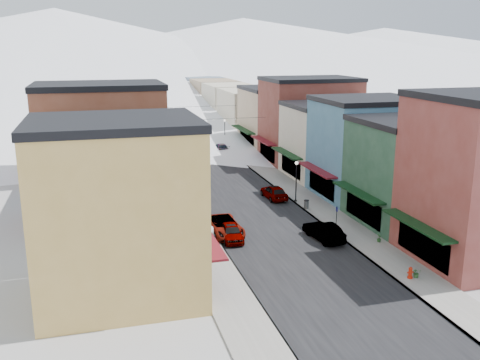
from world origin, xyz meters
TOP-DOWN VIEW (x-y plane):
  - ground at (0.00, 0.00)m, footprint 600.00×600.00m
  - road at (0.00, 60.00)m, footprint 10.00×160.00m
  - sidewalk_left at (-6.60, 60.00)m, footprint 3.20×160.00m
  - sidewalk_right at (6.60, 60.00)m, footprint 3.20×160.00m
  - curb_left at (-5.05, 60.00)m, footprint 0.10×160.00m
  - curb_right at (5.05, 60.00)m, footprint 0.10×160.00m
  - bldg_l_yellow at (-13.19, 4.00)m, footprint 11.30×8.70m
  - bldg_l_cream at (-13.19, 12.50)m, footprint 11.30×8.20m
  - bldg_l_brick_near at (-13.69, 20.50)m, footprint 12.30×8.20m
  - bldg_l_grayblue at (-13.19, 29.00)m, footprint 11.30×9.20m
  - bldg_l_brick_far at (-14.19, 38.00)m, footprint 13.30×9.20m
  - bldg_l_tan at (-13.19, 48.00)m, footprint 11.30×11.20m
  - bldg_r_green at (13.19, 12.00)m, footprint 11.30×9.20m
  - bldg_r_blue at (13.19, 21.00)m, footprint 11.30×9.20m
  - bldg_r_cream at (13.69, 30.00)m, footprint 12.30×9.20m
  - bldg_r_brick_far at (14.19, 39.00)m, footprint 13.30×9.20m
  - bldg_r_tan at (13.19, 49.00)m, footprint 11.30×11.20m
  - distant_blocks at (0.00, 83.00)m, footprint 34.00×55.00m
  - mountain_ridge at (-19.47, 277.18)m, footprint 670.00×340.00m
  - overhead_cables at (0.00, 47.50)m, footprint 16.40×15.04m
  - car_white_suv at (-4.11, 13.26)m, footprint 2.63×5.49m
  - car_silver_sedan at (-3.90, 11.85)m, footprint 1.90×4.17m
  - car_dark_hatch at (-4.30, 34.74)m, footprint 1.81×5.16m
  - car_silver_wagon at (-3.50, 37.84)m, footprint 2.44×5.31m
  - car_green_sedan at (3.50, 9.84)m, footprint 2.13×4.71m
  - car_gray_suv at (3.50, 22.46)m, footprint 1.97×4.47m
  - car_black_sedan at (3.86, 48.11)m, footprint 1.94×4.71m
  - car_lane_silver at (-0.72, 55.84)m, footprint 1.58×3.90m
  - car_lane_white at (0.60, 65.28)m, footprint 2.99×5.94m
  - fire_hydrant at (6.01, 1.00)m, footprint 0.48×0.37m
  - parking_sign at (5.43, 11.52)m, footprint 0.06×0.29m
  - trash_can at (5.28, 17.91)m, footprint 0.50×0.50m
  - streetlamp_near at (5.20, 20.56)m, footprint 0.35×0.35m
  - streetlamp_far at (5.76, 53.17)m, footprint 0.34×0.34m
  - planter_near at (6.50, 1.00)m, footprint 0.73×0.67m
  - planter_far at (7.49, 7.80)m, footprint 0.50×0.50m
  - snow_pile_near at (-4.88, 12.96)m, footprint 2.26×2.59m
  - snow_pile_mid at (-4.88, 30.06)m, footprint 2.32×2.63m
  - snow_pile_far at (-4.28, 34.93)m, footprint 2.18×2.54m

SIDE VIEW (x-z plane):
  - ground at x=0.00m, z-range 0.00..0.00m
  - road at x=0.00m, z-range 0.00..0.01m
  - sidewalk_left at x=-6.60m, z-range 0.00..0.15m
  - sidewalk_right at x=6.60m, z-range 0.00..0.15m
  - curb_left at x=-5.05m, z-range 0.00..0.15m
  - curb_right at x=5.05m, z-range 0.00..0.15m
  - snow_pile_far at x=-4.28m, z-range -0.02..0.90m
  - snow_pile_near at x=-4.88m, z-range -0.02..0.94m
  - planter_far at x=7.49m, z-range 0.15..0.78m
  - snow_pile_mid at x=-4.88m, z-range -0.02..0.96m
  - planter_near at x=6.50m, z-range 0.15..0.82m
  - fire_hydrant at x=6.01m, z-range 0.11..0.94m
  - trash_can at x=5.28m, z-range 0.16..1.01m
  - car_lane_silver at x=-0.72m, z-range 0.00..1.33m
  - car_black_sedan at x=3.86m, z-range 0.00..1.37m
  - car_silver_sedan at x=-3.90m, z-range 0.00..1.38m
  - car_gray_suv at x=3.50m, z-range 0.00..1.50m
  - car_green_sedan at x=3.50m, z-range 0.00..1.50m
  - car_silver_wagon at x=-3.50m, z-range 0.00..1.50m
  - car_white_suv at x=-4.11m, z-range 0.00..1.51m
  - car_lane_white at x=0.60m, z-range 0.00..1.61m
  - car_dark_hatch at x=-4.30m, z-range 0.00..1.70m
  - parking_sign at x=5.43m, z-range 0.33..2.44m
  - streetlamp_far at x=5.76m, z-range 0.69..4.78m
  - streetlamp_near at x=5.20m, z-range 0.70..4.88m
  - distant_blocks at x=0.00m, z-range 0.00..8.00m
  - bldg_r_cream at x=13.69m, z-range 0.01..9.01m
  - bldg_l_grayblue at x=-13.19m, z-range 0.01..9.01m
  - bldg_r_tan at x=13.19m, z-range 0.01..9.51m
  - bldg_r_green at x=13.19m, z-range 0.01..9.51m
  - bldg_l_cream at x=-13.19m, z-range 0.01..9.51m
  - bldg_l_tan at x=-13.19m, z-range 0.01..10.01m
  - bldg_r_blue at x=13.19m, z-range 0.01..10.51m
  - bldg_l_brick_far at x=-14.19m, z-range 0.01..11.01m
  - bldg_r_brick_far at x=14.19m, z-range 0.01..11.51m
  - bldg_l_yellow at x=-13.19m, z-range 0.01..11.51m
  - overhead_cables at x=0.00m, z-range 6.18..6.22m
  - bldg_l_brick_near at x=-13.69m, z-range 0.01..12.51m
  - mountain_ridge at x=-19.47m, z-range -2.64..31.36m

